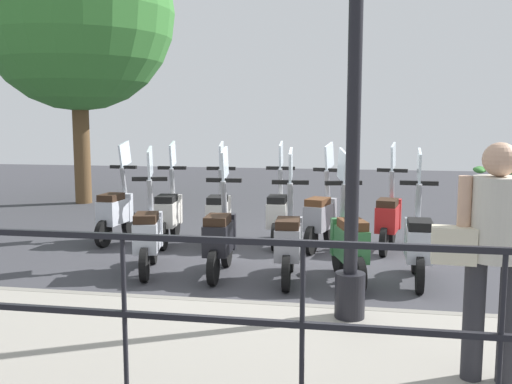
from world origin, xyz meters
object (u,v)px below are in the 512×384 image
(scooter_far_4, at_px, (169,212))
(pedestrian_with_bag, at_px, (492,244))
(scooter_near_0, at_px, (418,242))
(scooter_far_1, at_px, (321,216))
(scooter_far_3, at_px, (219,213))
(scooter_far_5, at_px, (116,211))
(scooter_near_4, at_px, (148,234))
(potted_palm, at_px, (492,202))
(scooter_near_1, at_px, (349,242))
(scooter_near_2, at_px, (289,240))
(scooter_far_2, at_px, (278,213))
(lamp_post_near, at_px, (354,120))
(scooter_far_0, at_px, (388,217))
(tree_large, at_px, (76,13))
(scooter_near_3, at_px, (220,236))

(scooter_far_4, bearing_deg, pedestrian_with_bag, -145.28)
(scooter_near_0, relative_size, scooter_far_1, 1.00)
(scooter_far_3, distance_m, scooter_far_5, 1.61)
(scooter_near_4, bearing_deg, scooter_far_5, 21.63)
(potted_palm, bearing_deg, scooter_near_0, 156.22)
(scooter_near_1, bearing_deg, scooter_near_2, 77.66)
(pedestrian_with_bag, distance_m, scooter_far_2, 4.97)
(scooter_near_0, distance_m, scooter_far_2, 2.52)
(pedestrian_with_bag, height_order, scooter_near_2, pedestrian_with_bag)
(scooter_far_4, bearing_deg, lamp_post_near, -145.21)
(pedestrian_with_bag, xyz_separation_m, scooter_far_0, (4.42, 0.40, -0.60))
(lamp_post_near, relative_size, scooter_near_0, 2.55)
(scooter_near_4, height_order, scooter_far_5, same)
(lamp_post_near, distance_m, scooter_near_1, 2.11)
(lamp_post_near, bearing_deg, pedestrian_with_bag, -139.84)
(scooter_far_0, relative_size, scooter_far_1, 1.00)
(tree_large, bearing_deg, scooter_far_3, -132.42)
(scooter_far_4, xyz_separation_m, scooter_far_5, (0.01, 0.85, 0.00))
(scooter_far_0, xyz_separation_m, scooter_far_5, (-0.13, 4.08, 0.00))
(scooter_near_3, distance_m, scooter_far_1, 1.98)
(scooter_near_3, bearing_deg, scooter_far_3, 11.91)
(potted_palm, height_order, scooter_far_2, scooter_far_2)
(scooter_far_2, bearing_deg, scooter_near_2, -170.05)
(scooter_near_1, bearing_deg, pedestrian_with_bag, -177.01)
(scooter_far_1, distance_m, scooter_far_3, 1.51)
(scooter_near_4, relative_size, scooter_far_1, 1.00)
(scooter_far_1, distance_m, scooter_far_5, 3.12)
(pedestrian_with_bag, xyz_separation_m, scooter_far_1, (4.34, 1.36, -0.60))
(scooter_near_0, relative_size, scooter_near_3, 1.00)
(lamp_post_near, bearing_deg, scooter_far_5, 48.05)
(scooter_near_4, xyz_separation_m, scooter_far_0, (1.73, -2.97, 0.00))
(scooter_near_0, height_order, scooter_far_0, same)
(scooter_near_2, height_order, scooter_far_3, same)
(tree_large, bearing_deg, scooter_far_0, -118.70)
(scooter_far_0, bearing_deg, potted_palm, -31.56)
(scooter_far_0, bearing_deg, scooter_near_0, -160.57)
(scooter_far_1, xyz_separation_m, scooter_far_2, (0.16, 0.64, 0.00))
(lamp_post_near, height_order, scooter_near_0, lamp_post_near)
(scooter_near_1, xyz_separation_m, scooter_far_3, (1.64, 1.93, 0.00))
(potted_palm, height_order, scooter_near_1, scooter_near_1)
(scooter_near_0, xyz_separation_m, scooter_near_2, (-0.18, 1.48, 0.00))
(scooter_far_1, bearing_deg, scooter_near_1, -150.02)
(pedestrian_with_bag, distance_m, scooter_near_2, 3.14)
(scooter_near_3, relative_size, scooter_far_3, 1.00)
(potted_palm, height_order, scooter_far_3, scooter_far_3)
(scooter_near_1, relative_size, scooter_far_1, 1.00)
(potted_palm, relative_size, scooter_near_1, 0.69)
(scooter_near_3, height_order, scooter_far_0, same)
(scooter_near_3, bearing_deg, tree_large, 37.76)
(scooter_near_1, distance_m, scooter_near_3, 1.53)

